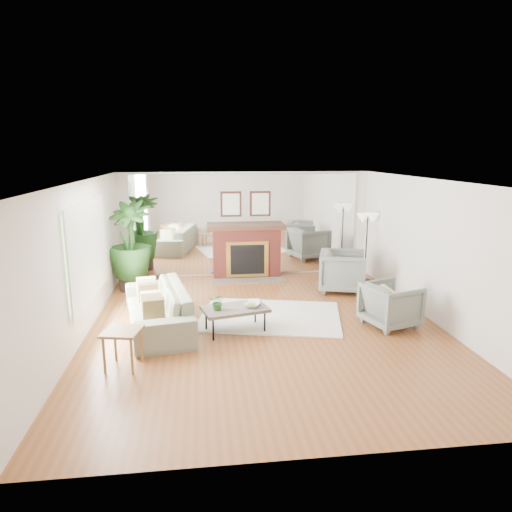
{
  "coord_description": "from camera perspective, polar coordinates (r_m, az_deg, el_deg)",
  "views": [
    {
      "loc": [
        -1.07,
        -7.35,
        2.96
      ],
      "look_at": [
        -0.1,
        0.6,
        1.13
      ],
      "focal_mm": 32.0,
      "sensor_mm": 36.0,
      "label": 1
    }
  ],
  "objects": [
    {
      "name": "ground",
      "position": [
        7.99,
        1.23,
        -8.83
      ],
      "size": [
        7.0,
        7.0,
        0.0
      ],
      "primitive_type": "plane",
      "color": "brown",
      "rests_on": "ground"
    },
    {
      "name": "wall_left",
      "position": [
        7.79,
        -21.07,
        -0.66
      ],
      "size": [
        0.02,
        7.0,
        2.5
      ],
      "primitive_type": "cube",
      "color": "silver",
      "rests_on": "ground"
    },
    {
      "name": "wall_right",
      "position": [
        8.57,
        21.48,
        0.48
      ],
      "size": [
        0.02,
        7.0,
        2.5
      ],
      "primitive_type": "cube",
      "color": "silver",
      "rests_on": "ground"
    },
    {
      "name": "wall_back",
      "position": [
        11.03,
        -1.32,
        3.97
      ],
      "size": [
        6.0,
        0.02,
        2.5
      ],
      "primitive_type": "cube",
      "color": "silver",
      "rests_on": "ground"
    },
    {
      "name": "mirror_panel",
      "position": [
        11.01,
        -1.31,
        3.96
      ],
      "size": [
        5.4,
        0.04,
        2.4
      ],
      "primitive_type": "cube",
      "color": "silver",
      "rests_on": "wall_back"
    },
    {
      "name": "window_panel",
      "position": [
        8.14,
        -20.26,
        0.68
      ],
      "size": [
        0.04,
        2.4,
        1.5
      ],
      "primitive_type": "cube",
      "color": "#B2E09E",
      "rests_on": "wall_left"
    },
    {
      "name": "fireplace",
      "position": [
        10.91,
        -1.18,
        0.72
      ],
      "size": [
        1.85,
        0.83,
        2.05
      ],
      "color": "maroon",
      "rests_on": "ground"
    },
    {
      "name": "area_rug",
      "position": [
        8.45,
        1.78,
        -7.51
      ],
      "size": [
        2.86,
        2.33,
        0.03
      ],
      "primitive_type": "cube",
      "rotation": [
        0.0,
        0.0,
        -0.23
      ],
      "color": "white",
      "rests_on": "ground"
    },
    {
      "name": "coffee_table",
      "position": [
        7.66,
        -2.63,
        -6.7
      ],
      "size": [
        1.19,
        0.86,
        0.43
      ],
      "rotation": [
        0.0,
        0.0,
        0.24
      ],
      "color": "#675C51",
      "rests_on": "ground"
    },
    {
      "name": "sofa",
      "position": [
        8.06,
        -12.22,
        -6.26
      ],
      "size": [
        1.4,
        2.57,
        0.71
      ],
      "primitive_type": "imported",
      "rotation": [
        0.0,
        0.0,
        -1.38
      ],
      "color": "gray",
      "rests_on": "ground"
    },
    {
      "name": "armchair_back",
      "position": [
        10.03,
        10.75,
        -1.88
      ],
      "size": [
        1.2,
        1.18,
        0.88
      ],
      "primitive_type": "imported",
      "rotation": [
        0.0,
        0.0,
        1.27
      ],
      "color": "slate",
      "rests_on": "ground"
    },
    {
      "name": "armchair_front",
      "position": [
        8.25,
        16.5,
        -5.86
      ],
      "size": [
        1.04,
        1.03,
        0.76
      ],
      "primitive_type": "imported",
      "rotation": [
        0.0,
        0.0,
        1.88
      ],
      "color": "slate",
      "rests_on": "ground"
    },
    {
      "name": "side_table",
      "position": [
        6.67,
        -16.37,
        -9.6
      ],
      "size": [
        0.58,
        0.58,
        0.55
      ],
      "rotation": [
        0.0,
        0.0,
        -0.21
      ],
      "color": "olive",
      "rests_on": "ground"
    },
    {
      "name": "potted_ficus",
      "position": [
        10.2,
        -15.48,
        1.58
      ],
      "size": [
        1.18,
        1.18,
        1.95
      ],
      "color": "black",
      "rests_on": "ground"
    },
    {
      "name": "floor_lamp",
      "position": [
        10.71,
        13.76,
        3.95
      ],
      "size": [
        0.52,
        0.29,
        1.6
      ],
      "color": "black",
      "rests_on": "ground"
    },
    {
      "name": "tabletop_plant",
      "position": [
        7.51,
        -4.77,
        -5.73
      ],
      "size": [
        0.3,
        0.28,
        0.28
      ],
      "primitive_type": "imported",
      "rotation": [
        0.0,
        0.0,
        -0.25
      ],
      "color": "#2B5D22",
      "rests_on": "coffee_table"
    },
    {
      "name": "fruit_bowl",
      "position": [
        7.65,
        -0.6,
        -6.17
      ],
      "size": [
        0.29,
        0.29,
        0.06
      ],
      "primitive_type": "imported",
      "rotation": [
        0.0,
        0.0,
        -0.17
      ],
      "color": "olive",
      "rests_on": "coffee_table"
    },
    {
      "name": "book",
      "position": [
        7.89,
        -0.98,
        -5.74
      ],
      "size": [
        0.22,
        0.29,
        0.02
      ],
      "primitive_type": "imported",
      "rotation": [
        0.0,
        0.0,
        -0.06
      ],
      "color": "olive",
      "rests_on": "coffee_table"
    }
  ]
}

